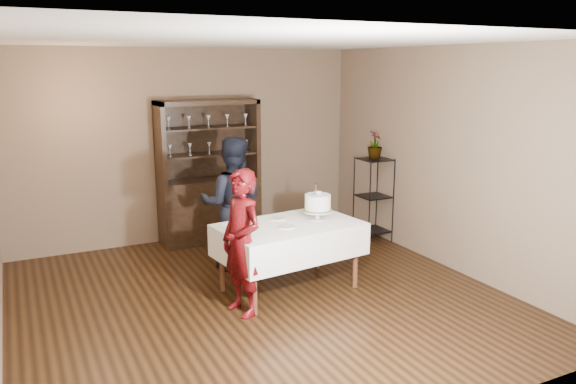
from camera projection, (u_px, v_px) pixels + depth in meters
name	position (u px, v px, depth m)	size (l,w,h in m)	color
floor	(261.00, 299.00, 6.06)	(5.00, 5.00, 0.00)	black
ceiling	(258.00, 40.00, 5.46)	(5.00, 5.00, 0.00)	white
back_wall	(189.00, 146.00, 7.94)	(5.00, 0.02, 2.70)	brown
wall_right	(447.00, 159.00, 6.84)	(0.02, 5.00, 2.70)	brown
china_hutch	(209.00, 195.00, 7.96)	(1.40, 0.48, 2.00)	black
plant_etagere	(373.00, 196.00, 7.95)	(0.42, 0.42, 1.20)	black
cake_table	(289.00, 240.00, 6.19)	(1.63, 1.12, 0.76)	white
woman	(242.00, 243.00, 5.57)	(0.54, 0.36, 1.49)	#3A0505
man	(232.00, 204.00, 6.82)	(0.80, 0.62, 1.64)	black
cake	(318.00, 204.00, 6.29)	(0.33, 0.33, 0.45)	silver
plate_near	(286.00, 227.00, 6.02)	(0.19, 0.19, 0.01)	silver
plate_far	(278.00, 219.00, 6.33)	(0.18, 0.18, 0.01)	silver
potted_plant	(375.00, 145.00, 7.83)	(0.21, 0.21, 0.38)	#4B7136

